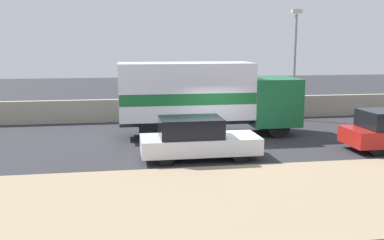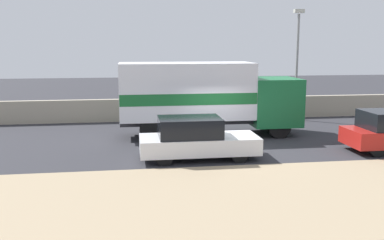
{
  "view_description": "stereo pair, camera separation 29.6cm",
  "coord_description": "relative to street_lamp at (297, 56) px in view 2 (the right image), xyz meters",
  "views": [
    {
      "loc": [
        -3.89,
        -16.57,
        4.26
      ],
      "look_at": [
        -1.07,
        0.86,
        1.13
      ],
      "focal_mm": 40.0,
      "sensor_mm": 36.0,
      "label": 1
    },
    {
      "loc": [
        -3.6,
        -16.62,
        4.26
      ],
      "look_at": [
        -1.07,
        0.86,
        1.13
      ],
      "focal_mm": 40.0,
      "sensor_mm": 36.0,
      "label": 2
    }
  ],
  "objects": [
    {
      "name": "ground_plane",
      "position": [
        -5.67,
        -6.41,
        -3.62
      ],
      "size": [
        80.0,
        80.0,
        0.0
      ],
      "primitive_type": "plane",
      "color": "#2D2D33"
    },
    {
      "name": "dirt_shoulder_foreground",
      "position": [
        -5.67,
        -11.88,
        -3.6
      ],
      "size": [
        60.0,
        6.18,
        0.04
      ],
      "color": "#9E896B",
      "rests_on": "ground_plane"
    },
    {
      "name": "stone_wall_backdrop",
      "position": [
        -5.67,
        0.93,
        -2.99
      ],
      "size": [
        60.0,
        0.35,
        1.25
      ],
      "color": "#A39984",
      "rests_on": "ground_plane"
    },
    {
      "name": "street_lamp",
      "position": [
        0.0,
        0.0,
        0.0
      ],
      "size": [
        0.56,
        0.28,
        6.16
      ],
      "color": "gray",
      "rests_on": "ground_plane"
    },
    {
      "name": "box_truck",
      "position": [
        -5.85,
        -3.54,
        -1.71
      ],
      "size": [
        8.37,
        2.41,
        3.44
      ],
      "color": "#196B38",
      "rests_on": "ground_plane"
    },
    {
      "name": "car_hatchback",
      "position": [
        -6.89,
        -7.55,
        -2.85
      ],
      "size": [
        4.43,
        1.78,
        1.58
      ],
      "color": "silver",
      "rests_on": "ground_plane"
    }
  ]
}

